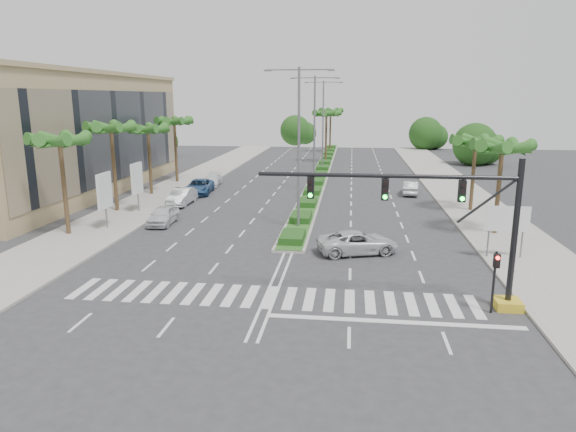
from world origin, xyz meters
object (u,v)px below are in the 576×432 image
(car_parked_b, at_px, (182,197))
(car_parked_d, at_px, (212,180))
(car_right, at_px, (411,188))
(car_parked_c, at_px, (199,187))
(car_parked_a, at_px, (163,215))
(car_crossing, at_px, (358,242))

(car_parked_b, xyz_separation_m, car_parked_d, (0.00, 10.83, -0.13))
(car_parked_b, xyz_separation_m, car_right, (21.90, 7.91, -0.07))
(car_parked_b, height_order, car_right, car_parked_b)
(car_parked_c, xyz_separation_m, car_right, (21.90, 2.33, -0.05))
(car_parked_a, bearing_deg, car_crossing, -23.64)
(car_parked_a, relative_size, car_crossing, 0.81)
(car_parked_d, distance_m, car_right, 22.10)
(car_right, bearing_deg, car_parked_a, 43.30)
(car_parked_a, xyz_separation_m, car_crossing, (15.27, -5.96, 0.00))
(car_parked_a, xyz_separation_m, car_parked_c, (-0.98, 13.15, 0.03))
(car_parked_b, bearing_deg, car_right, 20.95)
(car_crossing, bearing_deg, car_parked_d, 16.00)
(car_parked_a, height_order, car_crossing, car_crossing)
(car_parked_c, xyz_separation_m, car_parked_d, (0.00, 5.24, -0.11))
(car_parked_a, xyz_separation_m, car_parked_b, (-0.98, 7.57, 0.04))
(car_right, bearing_deg, car_parked_d, -0.77)
(car_parked_b, distance_m, car_parked_d, 10.83)
(car_crossing, bearing_deg, car_parked_a, 50.95)
(car_parked_b, relative_size, car_parked_c, 0.86)
(car_parked_a, distance_m, car_parked_c, 13.18)
(car_parked_b, bearing_deg, car_parked_a, -81.51)
(car_parked_d, height_order, car_right, car_right)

